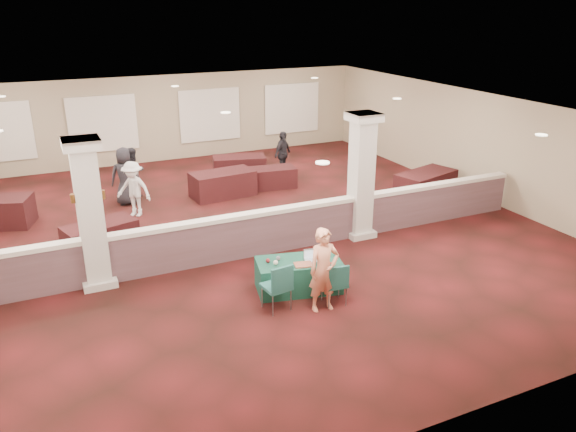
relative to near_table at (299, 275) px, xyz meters
name	(u,v)px	position (x,y,z in m)	size (l,w,h in m)	color
ground	(230,234)	(-0.30, 3.50, -0.33)	(16.00, 16.00, 0.00)	#401010
wall_back	(158,119)	(-0.30, 11.50, 1.27)	(16.00, 0.04, 3.20)	gray
wall_front	(427,334)	(-0.30, -4.50, 1.27)	(16.00, 0.04, 3.20)	gray
wall_right	(474,144)	(7.70, 3.50, 1.27)	(0.04, 16.00, 3.20)	gray
ceiling	(226,112)	(-0.30, 3.50, 2.87)	(16.00, 16.00, 0.02)	silver
partition_wall	(251,234)	(-0.30, 2.00, 0.23)	(15.60, 0.28, 1.10)	#503639
column_left	(90,213)	(-3.80, 2.00, 1.30)	(0.72, 0.72, 3.20)	beige
column_right	(361,175)	(2.70, 2.00, 1.30)	(0.72, 0.72, 3.20)	beige
sconce_left	(73,198)	(-4.08, 2.00, 1.67)	(0.12, 0.12, 0.18)	brown
sconce_right	(102,195)	(-3.52, 2.00, 1.67)	(0.12, 0.12, 0.18)	brown
near_table	(299,275)	(0.00, 0.00, 0.00)	(1.74, 0.87, 0.67)	#0F382C
conf_chair_main	(336,281)	(0.39, -0.91, 0.20)	(0.50, 0.50, 0.90)	#1B4F4D
conf_chair_side	(279,284)	(-0.73, -0.63, 0.26)	(0.56, 0.57, 1.00)	#1B4F4D
woman	(324,270)	(0.09, -0.93, 0.52)	(0.61, 0.41, 1.71)	#DC755F
far_table_front_left	(101,236)	(-3.50, 3.88, 0.01)	(1.69, 0.85, 0.69)	black
far_table_front_center	(223,184)	(0.51, 6.50, 0.06)	(1.93, 0.97, 0.78)	black
far_table_front_right	(425,184)	(6.20, 3.80, 0.07)	(1.97, 0.99, 0.80)	black
far_table_back_center	(239,166)	(1.70, 8.26, 0.03)	(1.78, 0.89, 0.72)	black
far_table_back_right	(270,178)	(2.20, 6.70, -0.01)	(1.62, 0.81, 0.66)	black
attendee_a	(134,173)	(-2.00, 7.44, 0.46)	(0.77, 0.43, 1.60)	black
attendee_b	(134,189)	(-2.30, 5.90, 0.46)	(1.01, 0.46, 1.58)	silver
attendee_c	(283,154)	(3.11, 7.73, 0.45)	(0.92, 0.44, 1.57)	black
attendee_d	(125,176)	(-2.33, 7.00, 0.53)	(0.86, 0.46, 1.73)	black
laptop_base	(312,260)	(0.26, -0.10, 0.34)	(0.30, 0.21, 0.02)	silver
laptop_screen	(311,253)	(0.28, 0.00, 0.45)	(0.30, 0.01, 0.20)	silver
screen_glow	(311,254)	(0.28, -0.01, 0.44)	(0.27, 0.00, 0.17)	silver
knitting	(303,265)	(-0.01, -0.23, 0.35)	(0.37, 0.27, 0.03)	#D04D21
yarn_cream	(276,263)	(-0.51, 0.02, 0.38)	(0.10, 0.10, 0.10)	beige
yarn_red	(268,261)	(-0.61, 0.19, 0.38)	(0.09, 0.09, 0.09)	maroon
yarn_grey	(278,258)	(-0.38, 0.20, 0.38)	(0.10, 0.10, 0.10)	#444347
scissors	(330,263)	(0.52, -0.38, 0.34)	(0.11, 0.03, 0.01)	red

